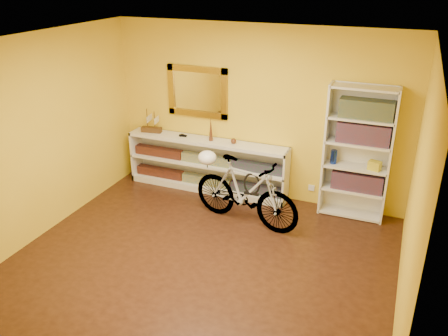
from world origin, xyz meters
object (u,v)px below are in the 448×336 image
at_px(bookcase, 357,154).
at_px(bicycle, 245,192).
at_px(console_unit, 207,165).
at_px(helmet, 207,158).

relative_size(bookcase, bicycle, 1.16).
bearing_deg(console_unit, bookcase, 0.64).
distance_m(bookcase, bicycle, 1.62).
bearing_deg(bookcase, console_unit, -179.36).
bearing_deg(helmet, bicycle, -10.68).
bearing_deg(console_unit, bicycle, -39.99).
xyz_separation_m(console_unit, bookcase, (2.25, 0.03, 0.52)).
relative_size(bicycle, helmet, 6.22).
height_order(bookcase, helmet, bookcase).
height_order(bicycle, helmet, bicycle).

